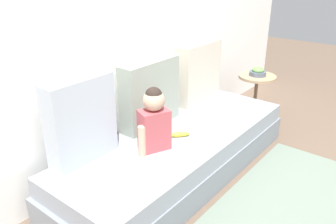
% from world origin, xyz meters
% --- Properties ---
extents(ground_plane, '(12.00, 12.00, 0.00)m').
position_xyz_m(ground_plane, '(0.00, 0.00, 0.00)').
color(ground_plane, brown).
extents(back_wall, '(5.51, 0.10, 2.33)m').
position_xyz_m(back_wall, '(0.00, 0.54, 1.17)').
color(back_wall, white).
rests_on(back_wall, ground).
extents(couch, '(2.31, 0.82, 0.37)m').
position_xyz_m(couch, '(0.00, 0.00, 0.18)').
color(couch, gray).
rests_on(couch, ground).
extents(throw_pillow_left, '(0.50, 0.16, 0.60)m').
position_xyz_m(throw_pillow_left, '(-0.72, 0.31, 0.67)').
color(throw_pillow_left, '#B2BCC6').
rests_on(throw_pillow_left, couch).
extents(throw_pillow_center, '(0.59, 0.16, 0.57)m').
position_xyz_m(throw_pillow_center, '(0.00, 0.31, 0.66)').
color(throw_pillow_center, '#99A393').
rests_on(throw_pillow_center, couch).
extents(throw_pillow_right, '(0.56, 0.16, 0.59)m').
position_xyz_m(throw_pillow_right, '(0.72, 0.31, 0.67)').
color(throw_pillow_right, beige).
rests_on(throw_pillow_right, couch).
extents(toddler, '(0.33, 0.22, 0.49)m').
position_xyz_m(toddler, '(-0.30, 0.01, 0.61)').
color(toddler, '#B24C51').
rests_on(toddler, couch).
extents(banana, '(0.16, 0.15, 0.04)m').
position_xyz_m(banana, '(-0.03, -0.03, 0.39)').
color(banana, yellow).
rests_on(banana, couch).
extents(side_table, '(0.42, 0.42, 0.48)m').
position_xyz_m(side_table, '(1.54, 0.05, 0.37)').
color(side_table, tan).
rests_on(side_table, ground).
extents(fruit_bowl, '(0.19, 0.19, 0.10)m').
position_xyz_m(fruit_bowl, '(1.54, 0.05, 0.52)').
color(fruit_bowl, '#4C5666').
rests_on(fruit_bowl, side_table).
extents(floor_rug, '(2.08, 1.00, 0.01)m').
position_xyz_m(floor_rug, '(0.00, -0.96, 0.00)').
color(floor_rug, slate).
rests_on(floor_rug, ground).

